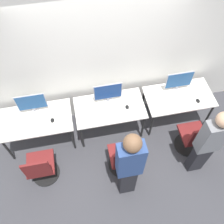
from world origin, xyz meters
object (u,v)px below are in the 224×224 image
keyboard_left (35,123)px  person_center (129,166)px  office_chair_left (41,168)px  office_chair_right (193,138)px  mouse_right (198,101)px  office_chair_center (123,159)px  person_right (208,143)px  keyboard_center (111,111)px  mouse_left (52,120)px  monitor_center (108,93)px  keyboard_right (183,103)px  monitor_right (179,81)px  mouse_center (127,107)px  monitor_left (32,103)px

keyboard_left → person_center: person_center is taller
office_chair_left → office_chair_right: (2.63, 0.05, 0.00)m
office_chair_left → mouse_right: size_ratio=10.01×
office_chair_right → office_chair_center: bearing=-173.5°
person_right → keyboard_center: bearing=143.1°
keyboard_center → office_chair_center: 0.83m
mouse_left → monitor_center: 1.04m
keyboard_left → keyboard_right: (2.55, -0.08, 0.00)m
office_chair_left → office_chair_right: same height
keyboard_left → keyboard_center: 1.28m
office_chair_center → person_right: (1.24, -0.22, 0.54)m
monitor_right → office_chair_right: size_ratio=0.54×
office_chair_left → mouse_center: 1.75m
keyboard_left → mouse_right: 2.83m
office_chair_left → keyboard_right: office_chair_left is taller
monitor_center → office_chair_center: (0.06, -1.00, -0.57)m
mouse_center → monitor_right: (0.98, 0.23, 0.21)m
mouse_right → person_right: bearing=-106.0°
mouse_center → person_right: person_right is taller
keyboard_left → mouse_left: 0.28m
monitor_center → monitor_right: size_ratio=1.00×
office_chair_left → mouse_center: size_ratio=10.01×
office_chair_right → person_center: bearing=-158.6°
person_center → person_right: size_ratio=1.07×
monitor_center → office_chair_right: (1.35, -0.85, -0.57)m
keyboard_center → mouse_right: mouse_right is taller
office_chair_left → monitor_center: size_ratio=1.85×
keyboard_left → mouse_right: size_ratio=4.75×
monitor_left → mouse_right: size_ratio=5.40×
monitor_right → keyboard_center: bearing=-168.7°
office_chair_center → keyboard_left: bearing=150.4°
person_right → keyboard_right: bearing=91.4°
person_center → office_chair_right: 1.53m
mouse_left → mouse_right: (2.55, -0.09, 0.00)m
monitor_left → keyboard_left: bearing=-90.0°
monitor_right → person_right: size_ratio=0.29×
monitor_center → monitor_right: same height
office_chair_left → person_center: bearing=-19.5°
keyboard_left → mouse_center: (1.57, 0.02, 0.01)m
mouse_left → office_chair_left: bearing=-113.4°
office_chair_left → office_chair_center: same height
keyboard_left → person_right: (2.57, -0.98, 0.19)m
monitor_left → keyboard_right: monitor_left is taller
office_chair_left → monitor_center: monitor_center is taller
office_chair_left → mouse_right: bearing=11.4°
keyboard_right → mouse_center: bearing=173.7°
monitor_center → monitor_right: (1.28, 0.01, 0.00)m
keyboard_right → office_chair_right: 0.64m
monitor_right → office_chair_center: bearing=-140.2°
monitor_right → office_chair_right: monitor_right is taller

